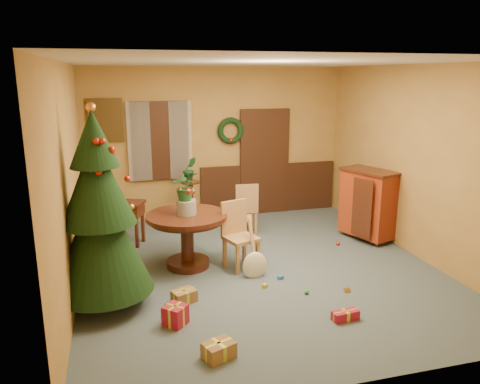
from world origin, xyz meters
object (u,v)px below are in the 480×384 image
object	(u,v)px
christmas_tree	(99,215)
dining_table	(187,230)
chair_near	(238,232)
sideboard	(368,202)
writing_desk	(119,212)

from	to	relation	value
christmas_tree	dining_table	bearing A→B (deg)	38.85
chair_near	dining_table	bearing A→B (deg)	165.57
chair_near	christmas_tree	distance (m)	2.12
dining_table	sideboard	world-z (taller)	sideboard
sideboard	christmas_tree	bearing A→B (deg)	-162.78
chair_near	sideboard	xyz separation A→B (m)	(2.43, 0.58, 0.12)
writing_desk	christmas_tree	bearing A→B (deg)	-95.88
dining_table	sideboard	distance (m)	3.17
writing_desk	dining_table	bearing A→B (deg)	-53.33
chair_near	sideboard	world-z (taller)	sideboard
writing_desk	sideboard	bearing A→B (deg)	-11.88
dining_table	writing_desk	bearing A→B (deg)	126.67
dining_table	chair_near	size ratio (longest dim) A/B	1.19
christmas_tree	writing_desk	world-z (taller)	christmas_tree
dining_table	sideboard	bearing A→B (deg)	7.23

